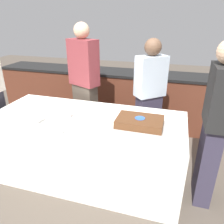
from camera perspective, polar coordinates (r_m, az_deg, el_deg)
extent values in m
plane|color=brown|center=(2.82, -6.06, -15.60)|extent=(14.00, 14.00, 0.00)
cube|color=#5B2D1E|center=(3.88, 2.22, 3.63)|extent=(4.40, 0.55, 0.88)
cube|color=black|center=(3.75, 2.33, 10.23)|extent=(4.40, 0.58, 0.04)
cube|color=white|center=(2.59, -6.43, -9.04)|extent=(2.14, 0.93, 0.77)
cube|color=#B7B2AD|center=(2.23, 7.20, -3.48)|extent=(0.50, 0.35, 0.00)
cube|color=#56331C|center=(2.21, 7.26, -2.54)|extent=(0.46, 0.31, 0.08)
cylinder|color=#2D5BB7|center=(2.19, 7.31, -1.59)|extent=(0.10, 0.10, 0.00)
cylinder|color=white|center=(2.45, -13.04, -0.87)|extent=(0.22, 0.22, 0.04)
cylinder|color=white|center=(2.35, -19.25, -3.18)|extent=(0.07, 0.07, 0.00)
cylinder|color=white|center=(2.34, -19.40, -2.23)|extent=(0.01, 0.01, 0.08)
cylinder|color=white|center=(2.30, -19.68, -0.34)|extent=(0.05, 0.05, 0.09)
cylinder|color=white|center=(2.49, 10.04, -0.59)|extent=(0.20, 0.20, 0.00)
cube|color=white|center=(2.16, -14.09, -4.85)|extent=(0.14, 0.10, 0.02)
cube|color=#383347|center=(3.02, 9.20, -3.30)|extent=(0.34, 0.33, 0.85)
cube|color=silver|center=(2.78, 10.11, 9.15)|extent=(0.41, 0.39, 0.50)
sphere|color=brown|center=(2.71, 10.67, 16.37)|extent=(0.20, 0.20, 0.20)
cube|color=#383347|center=(2.44, 23.41, -12.12)|extent=(0.16, 0.34, 0.87)
cube|color=black|center=(2.13, 26.50, 3.61)|extent=(0.20, 0.40, 0.55)
cube|color=#4C4238|center=(3.22, -6.79, -0.68)|extent=(0.38, 0.29, 0.92)
cube|color=brown|center=(2.98, -7.51, 12.65)|extent=(0.46, 0.35, 0.60)
sphere|color=#D8AD89|center=(2.93, -7.95, 20.35)|extent=(0.20, 0.20, 0.20)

